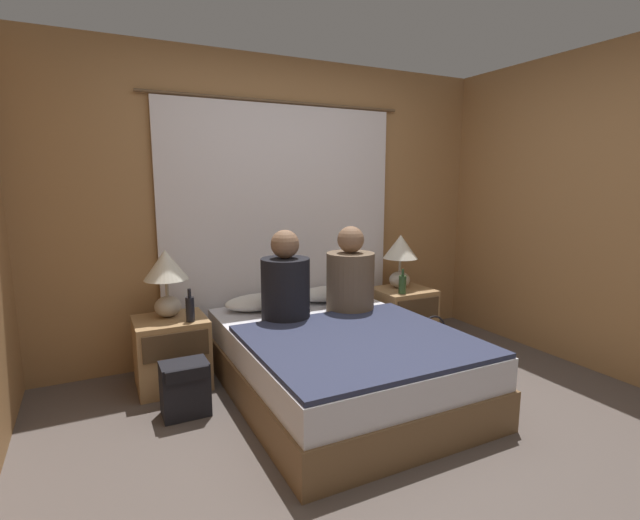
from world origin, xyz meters
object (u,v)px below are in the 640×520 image
(nightstand_right, at_px, (402,316))
(person_right_in_bed, at_px, (350,277))
(lamp_right, at_px, (400,253))
(pillow_right, at_px, (328,294))
(person_left_in_bed, at_px, (285,284))
(handbag_on_floor, at_px, (432,345))
(nightstand_left, at_px, (172,352))
(beer_bottle_on_right_stand, at_px, (402,284))
(bed, at_px, (338,362))
(pillow_left, at_px, (260,302))
(backpack_on_floor, at_px, (185,385))
(beer_bottle_on_left_stand, at_px, (190,309))
(lamp_left, at_px, (166,273))

(nightstand_right, relative_size, person_right_in_bed, 0.75)
(lamp_right, bearing_deg, pillow_right, 176.23)
(person_left_in_bed, bearing_deg, handbag_on_floor, -7.90)
(nightstand_left, distance_m, beer_bottle_on_right_stand, 1.98)
(bed, distance_m, nightstand_left, 1.21)
(lamp_right, xyz_separation_m, pillow_left, (-1.34, 0.05, -0.31))
(pillow_left, height_order, handbag_on_floor, pillow_left)
(nightstand_right, xyz_separation_m, backpack_on_floor, (-2.06, -0.49, -0.06))
(pillow_right, relative_size, person_left_in_bed, 0.83)
(nightstand_right, relative_size, person_left_in_bed, 0.75)
(bed, relative_size, lamp_right, 3.87)
(lamp_right, height_order, pillow_left, lamp_right)
(nightstand_right, distance_m, pillow_right, 0.77)
(handbag_on_floor, bearing_deg, beer_bottle_on_right_stand, 108.15)
(person_right_in_bed, height_order, backpack_on_floor, person_right_in_bed)
(lamp_right, bearing_deg, beer_bottle_on_left_stand, -174.27)
(pillow_left, xyz_separation_m, person_right_in_bed, (0.62, -0.37, 0.22))
(person_right_in_bed, height_order, handbag_on_floor, person_right_in_bed)
(lamp_right, height_order, person_right_in_bed, person_right_in_bed)
(person_right_in_bed, height_order, beer_bottle_on_left_stand, person_right_in_bed)
(bed, height_order, lamp_left, lamp_left)
(lamp_right, xyz_separation_m, beer_bottle_on_left_stand, (-1.94, -0.19, -0.23))
(nightstand_left, bearing_deg, beer_bottle_on_left_stand, -47.92)
(lamp_left, bearing_deg, person_left_in_bed, -22.32)
(bed, relative_size, lamp_left, 3.87)
(beer_bottle_on_left_stand, xyz_separation_m, backpack_on_floor, (-0.12, -0.35, -0.40))
(lamp_left, height_order, person_left_in_bed, person_left_in_bed)
(person_left_in_bed, bearing_deg, nightstand_left, 161.52)
(nightstand_left, xyz_separation_m, person_left_in_bed, (0.79, -0.26, 0.48))
(nightstand_right, height_order, person_left_in_bed, person_left_in_bed)
(bed, height_order, pillow_right, pillow_right)
(person_right_in_bed, bearing_deg, pillow_right, 89.96)
(lamp_left, height_order, lamp_right, same)
(person_right_in_bed, bearing_deg, handbag_on_floor, -13.88)
(bed, xyz_separation_m, beer_bottle_on_left_stand, (-0.91, 0.51, 0.37))
(backpack_on_floor, relative_size, handbag_on_floor, 0.94)
(nightstand_left, relative_size, person_left_in_bed, 0.75)
(backpack_on_floor, bearing_deg, lamp_left, 90.15)
(beer_bottle_on_left_stand, relative_size, handbag_on_floor, 0.63)
(nightstand_left, bearing_deg, lamp_left, 90.00)
(backpack_on_floor, bearing_deg, pillow_right, 23.90)
(beer_bottle_on_left_stand, height_order, beer_bottle_on_right_stand, beer_bottle_on_left_stand)
(beer_bottle_on_right_stand, relative_size, handbag_on_floor, 0.58)
(bed, distance_m, pillow_right, 0.86)
(nightstand_left, bearing_deg, nightstand_right, 0.00)
(nightstand_right, height_order, beer_bottle_on_left_stand, beer_bottle_on_left_stand)
(nightstand_left, bearing_deg, backpack_on_floor, -89.83)
(bed, height_order, pillow_left, pillow_left)
(nightstand_right, height_order, pillow_right, pillow_right)
(pillow_right, bearing_deg, lamp_left, -177.99)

